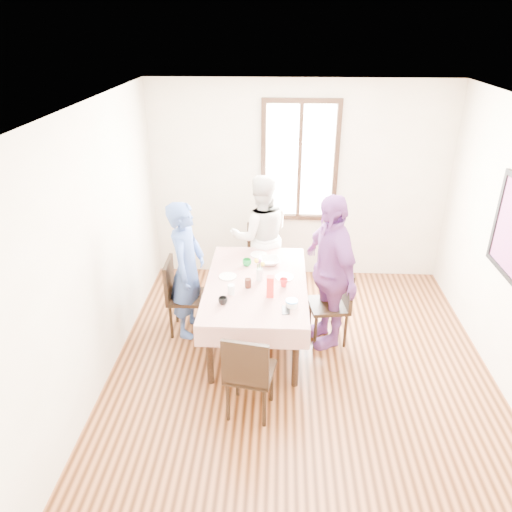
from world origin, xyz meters
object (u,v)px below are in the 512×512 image
(dining_table, at_px, (256,312))
(person_right, at_px, (329,272))
(chair_far, at_px, (260,260))
(chair_right, at_px, (328,305))
(chair_near, at_px, (250,372))
(person_left, at_px, (187,270))
(person_far, at_px, (260,236))
(chair_left, at_px, (187,297))

(dining_table, bearing_deg, person_right, 3.73)
(chair_far, bearing_deg, chair_right, 134.63)
(chair_right, height_order, chair_far, same)
(chair_near, bearing_deg, person_right, 66.24)
(chair_right, distance_m, person_right, 0.43)
(person_left, bearing_deg, chair_right, -85.36)
(chair_right, bearing_deg, dining_table, 85.75)
(chair_right, xyz_separation_m, chair_far, (-0.81, 1.08, 0.00))
(chair_near, distance_m, person_far, 2.27)
(chair_left, height_order, chair_near, same)
(chair_far, height_order, chair_near, same)
(dining_table, relative_size, chair_right, 1.81)
(chair_near, bearing_deg, person_far, 99.96)
(chair_far, height_order, person_far, person_far)
(chair_near, relative_size, person_left, 0.56)
(chair_left, xyz_separation_m, chair_right, (1.62, -0.10, 0.00))
(chair_left, xyz_separation_m, chair_near, (0.81, -1.29, 0.00))
(chair_left, height_order, person_right, person_right)
(chair_near, bearing_deg, person_left, 131.52)
(chair_left, bearing_deg, dining_table, 78.18)
(dining_table, height_order, chair_right, chair_right)
(chair_right, xyz_separation_m, chair_near, (-0.81, -1.18, 0.00))
(chair_right, height_order, person_left, person_left)
(chair_far, bearing_deg, person_right, 133.89)
(person_far, bearing_deg, person_left, 39.89)
(chair_left, bearing_deg, chair_near, 31.20)
(chair_near, relative_size, person_right, 0.52)
(chair_left, relative_size, chair_right, 1.00)
(dining_table, xyz_separation_m, chair_right, (0.81, 0.05, 0.08))
(chair_right, distance_m, person_left, 1.64)
(chair_near, bearing_deg, chair_far, 99.96)
(chair_far, xyz_separation_m, chair_near, (0.00, -2.26, 0.00))
(chair_far, distance_m, person_right, 1.40)
(person_left, bearing_deg, chair_near, -140.12)
(person_left, bearing_deg, dining_table, -92.74)
(dining_table, distance_m, chair_right, 0.82)
(chair_left, xyz_separation_m, person_left, (0.02, 0.00, 0.35))
(chair_far, height_order, person_left, person_left)
(chair_left, distance_m, person_far, 1.31)
(chair_near, xyz_separation_m, person_right, (0.79, 1.18, 0.43))
(person_left, bearing_deg, chair_left, 98.32)
(person_right, bearing_deg, chair_far, -165.62)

